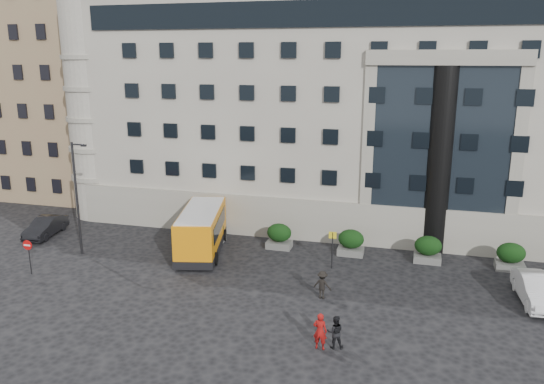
% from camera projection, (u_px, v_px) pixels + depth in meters
% --- Properties ---
extents(ground, '(120.00, 120.00, 0.00)m').
position_uv_depth(ground, '(228.00, 290.00, 31.71)').
color(ground, black).
rests_on(ground, ground).
extents(civic_building, '(44.00, 24.00, 18.00)m').
position_uv_depth(civic_building, '(369.00, 108.00, 48.52)').
color(civic_building, '#9F988C').
rests_on(civic_building, ground).
extents(entrance_column, '(1.80, 1.80, 13.00)m').
position_uv_depth(entrance_column, '(439.00, 162.00, 36.69)').
color(entrance_column, black).
rests_on(entrance_column, ground).
extents(apartment_near, '(14.00, 14.00, 20.00)m').
position_uv_depth(apartment_near, '(70.00, 92.00, 53.96)').
color(apartment_near, '#917254').
rests_on(apartment_near, ground).
extents(apartment_far, '(13.00, 13.00, 22.00)m').
position_uv_depth(apartment_far, '(132.00, 76.00, 71.29)').
color(apartment_far, '#84624D').
rests_on(apartment_far, ground).
extents(hedge_a, '(1.80, 1.26, 1.84)m').
position_uv_depth(hedge_a, '(212.00, 230.00, 39.78)').
color(hedge_a, '#5C5C59').
rests_on(hedge_a, ground).
extents(hedge_b, '(1.80, 1.26, 1.84)m').
position_uv_depth(hedge_b, '(279.00, 236.00, 38.47)').
color(hedge_b, '#5C5C59').
rests_on(hedge_b, ground).
extents(hedge_c, '(1.80, 1.26, 1.84)m').
position_uv_depth(hedge_c, '(351.00, 242.00, 37.16)').
color(hedge_c, '#5C5C59').
rests_on(hedge_c, ground).
extents(hedge_d, '(1.80, 1.26, 1.84)m').
position_uv_depth(hedge_d, '(428.00, 249.00, 35.85)').
color(hedge_d, '#5C5C59').
rests_on(hedge_d, ground).
extents(hedge_e, '(1.80, 1.26, 1.84)m').
position_uv_depth(hedge_e, '(511.00, 256.00, 34.54)').
color(hedge_e, '#5C5C59').
rests_on(hedge_e, ground).
extents(street_lamp, '(1.16, 0.18, 8.00)m').
position_uv_depth(street_lamp, '(77.00, 194.00, 36.43)').
color(street_lamp, '#262628').
rests_on(street_lamp, ground).
extents(bus_stop_sign, '(0.50, 0.08, 2.52)m').
position_uv_depth(bus_stop_sign, '(332.00, 243.00, 34.57)').
color(bus_stop_sign, '#262628').
rests_on(bus_stop_sign, ground).
extents(no_entry_sign, '(0.64, 0.16, 2.32)m').
position_uv_depth(no_entry_sign, '(28.00, 250.00, 33.60)').
color(no_entry_sign, '#262628').
rests_on(no_entry_sign, ground).
extents(minibus, '(4.23, 7.90, 3.13)m').
position_uv_depth(minibus, '(202.00, 229.00, 37.46)').
color(minibus, orange).
rests_on(minibus, ground).
extents(red_truck, '(2.99, 5.91, 3.11)m').
position_uv_depth(red_truck, '(160.00, 191.00, 48.62)').
color(red_truck, maroon).
rests_on(red_truck, ground).
extents(parked_car_b, '(2.17, 4.64, 1.47)m').
position_uv_depth(parked_car_b, '(46.00, 227.00, 41.12)').
color(parked_car_b, black).
rests_on(parked_car_b, ground).
extents(parked_car_c, '(2.22, 4.43, 1.24)m').
position_uv_depth(parked_car_c, '(143.00, 211.00, 45.81)').
color(parked_car_c, black).
rests_on(parked_car_c, ground).
extents(parked_car_d, '(2.41, 5.20, 1.44)m').
position_uv_depth(parked_car_d, '(169.00, 198.00, 49.39)').
color(parked_car_d, black).
rests_on(parked_car_d, ground).
extents(white_taxi, '(2.05, 4.99, 1.61)m').
position_uv_depth(white_taxi, '(536.00, 290.00, 29.92)').
color(white_taxi, silver).
rests_on(white_taxi, ground).
extents(pedestrian_a, '(0.70, 0.48, 1.85)m').
position_uv_depth(pedestrian_a, '(320.00, 331.00, 25.17)').
color(pedestrian_a, maroon).
rests_on(pedestrian_a, ground).
extents(pedestrian_b, '(0.93, 0.79, 1.66)m').
position_uv_depth(pedestrian_b, '(335.00, 332.00, 25.29)').
color(pedestrian_b, black).
rests_on(pedestrian_b, ground).
extents(pedestrian_c, '(1.17, 0.80, 1.66)m').
position_uv_depth(pedestrian_c, '(322.00, 285.00, 30.49)').
color(pedestrian_c, black).
rests_on(pedestrian_c, ground).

